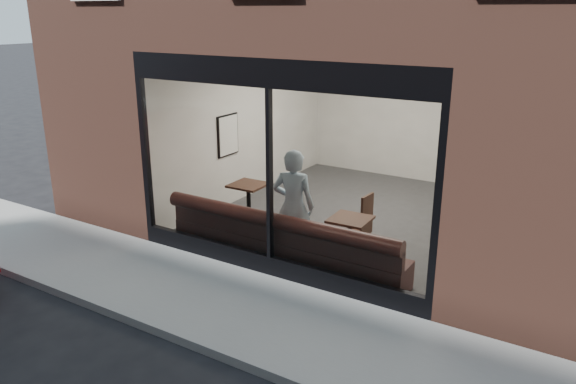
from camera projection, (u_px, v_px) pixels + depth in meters
The scene contains 20 objects.
ground at pixel (178, 338), 6.83m from camera, with size 120.00×120.00×0.00m, color black.
sidewalk_near at pixel (228, 303), 7.64m from camera, with size 40.00×2.00×0.01m, color gray.
kerb_near at pixel (175, 336), 6.77m from camera, with size 40.00×0.10×0.12m, color gray.
host_building_pier_left at pixel (276, 99), 14.68m from camera, with size 2.50×12.00×3.20m, color brown.
host_building_backfill at pixel (452, 96), 15.23m from camera, with size 5.00×6.00×3.20m, color brown.
cafe_floor at pixel (354, 215), 10.87m from camera, with size 6.00×6.00×0.00m, color #2D2D30.
cafe_ceiling at pixel (361, 47), 9.89m from camera, with size 6.00×6.00×0.00m, color white.
cafe_wall_back at pixel (413, 112), 12.80m from camera, with size 5.00×5.00×0.00m, color beige.
cafe_wall_left at pixel (248, 122), 11.63m from camera, with size 6.00×6.00×0.00m, color beige.
cafe_wall_right at pixel (497, 153), 9.13m from camera, with size 6.00×6.00×0.00m, color beige.
storefront_kick at pixel (271, 265), 8.44m from camera, with size 5.00×0.10×0.30m, color black.
storefront_header at pixel (268, 73), 7.56m from camera, with size 5.00×0.10×0.40m, color black.
storefront_mullion at pixel (270, 176), 8.01m from camera, with size 0.06×0.10×2.50m, color black.
storefront_glass at pixel (268, 177), 7.98m from camera, with size 4.80×4.80×0.00m, color white.
banquette at pixel (285, 252), 8.74m from camera, with size 4.00×0.55×0.45m, color black.
person at pixel (293, 206), 8.71m from camera, with size 0.66×0.44×1.82m, color #A6C4D9.
cafe_table_left at pixel (248, 185), 10.34m from camera, with size 0.62×0.62×0.04m, color black.
cafe_table_right at pixel (350, 219), 8.64m from camera, with size 0.60×0.60×0.04m, color black.
cafe_chair_right at pixel (356, 233), 9.44m from camera, with size 0.37×0.37×0.04m, color black.
wall_poster at pixel (229, 135), 11.06m from camera, with size 0.02×0.57×0.76m, color white.
Camera 1 is at (4.27, -4.35, 3.81)m, focal length 35.00 mm.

